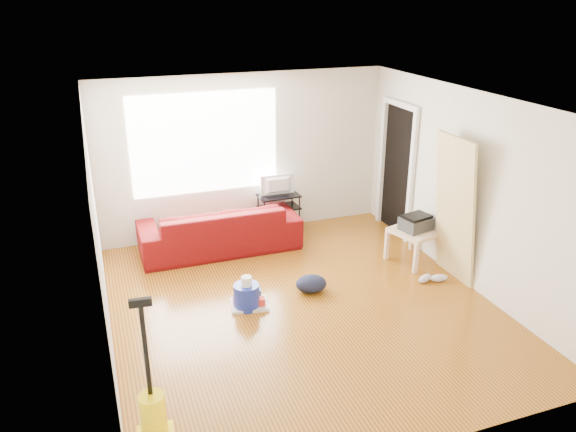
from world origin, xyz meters
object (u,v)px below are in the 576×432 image
object	(u,v)px
side_table	(415,234)
backpack	(311,291)
vacuum	(155,428)
cleaning_tray	(250,302)
sofa	(220,249)
tv_stand	(279,214)
bucket	(247,307)

from	to	relation	value
side_table	backpack	xyz separation A→B (m)	(-1.71, -0.34, -0.41)
side_table	vacuum	bearing A→B (deg)	-148.38
cleaning_tray	vacuum	xyz separation A→B (m)	(-1.40, -2.03, 0.22)
sofa	cleaning_tray	distance (m)	1.72
sofa	tv_stand	size ratio (longest dim) A/B	3.58
backpack	cleaning_tray	bearing A→B (deg)	-166.69
sofa	bucket	world-z (taller)	sofa
sofa	tv_stand	bearing A→B (deg)	-165.23
cleaning_tray	side_table	bearing A→B (deg)	8.90
vacuum	bucket	bearing A→B (deg)	60.78
tv_stand	side_table	distance (m)	2.18
sofa	bucket	bearing A→B (deg)	87.16
tv_stand	cleaning_tray	xyz separation A→B (m)	(-1.06, -1.99, -0.28)
backpack	tv_stand	bearing A→B (deg)	92.46
side_table	tv_stand	bearing A→B (deg)	133.15
side_table	backpack	size ratio (longest dim) A/B	1.86
sofa	side_table	distance (m)	2.87
sofa	backpack	size ratio (longest dim) A/B	5.83
cleaning_tray	vacuum	world-z (taller)	vacuum
bucket	tv_stand	bearing A→B (deg)	61.31
vacuum	tv_stand	bearing A→B (deg)	63.42
bucket	vacuum	xyz separation A→B (m)	(-1.35, -1.99, 0.27)
tv_stand	cleaning_tray	size ratio (longest dim) A/B	1.29
tv_stand	bucket	distance (m)	2.34
side_table	bucket	size ratio (longest dim) A/B	2.37
tv_stand	side_table	world-z (taller)	tv_stand
tv_stand	backpack	distance (m)	1.97
sofa	side_table	world-z (taller)	side_table
sofa	bucket	size ratio (longest dim) A/B	7.45
sofa	tv_stand	world-z (taller)	tv_stand
bucket	cleaning_tray	size ratio (longest dim) A/B	0.62
vacuum	sofa	bearing A→B (deg)	73.93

